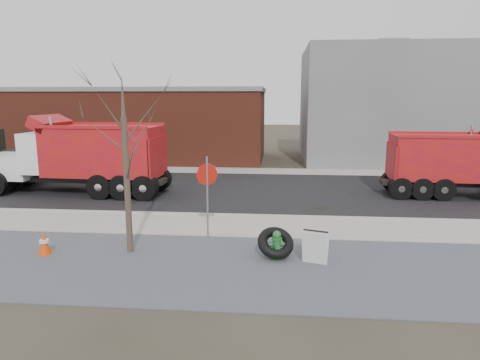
# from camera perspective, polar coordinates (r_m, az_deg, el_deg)

# --- Properties ---
(ground) EXTENTS (120.00, 120.00, 0.00)m
(ground) POSITION_cam_1_polar(r_m,az_deg,el_deg) (15.13, 0.54, -6.55)
(ground) COLOR #383328
(ground) RESTS_ON ground
(gravel_verge) EXTENTS (60.00, 5.00, 0.03)m
(gravel_verge) POSITION_cam_1_polar(r_m,az_deg,el_deg) (11.85, -0.83, -11.55)
(gravel_verge) COLOR slate
(gravel_verge) RESTS_ON ground
(sidewalk) EXTENTS (60.00, 2.50, 0.06)m
(sidewalk) POSITION_cam_1_polar(r_m,az_deg,el_deg) (15.36, 0.61, -6.17)
(sidewalk) COLOR #9E9B93
(sidewalk) RESTS_ON ground
(curb) EXTENTS (60.00, 0.15, 0.11)m
(curb) POSITION_cam_1_polar(r_m,az_deg,el_deg) (16.60, 0.97, -4.77)
(curb) COLOR #9E9B93
(curb) RESTS_ON ground
(road) EXTENTS (60.00, 9.40, 0.02)m
(road) POSITION_cam_1_polar(r_m,az_deg,el_deg) (21.21, 1.89, -1.43)
(road) COLOR black
(road) RESTS_ON ground
(far_sidewalk) EXTENTS (60.00, 2.00, 0.06)m
(far_sidewalk) POSITION_cam_1_polar(r_m,az_deg,el_deg) (26.80, 2.58, 1.20)
(far_sidewalk) COLOR #9E9B93
(far_sidewalk) RESTS_ON ground
(building_grey) EXTENTS (12.00, 10.00, 8.00)m
(building_grey) POSITION_cam_1_polar(r_m,az_deg,el_deg) (33.33, 18.99, 9.39)
(building_grey) COLOR gray
(building_grey) RESTS_ON ground
(building_brick) EXTENTS (20.20, 8.20, 5.30)m
(building_brick) POSITION_cam_1_polar(r_m,az_deg,el_deg) (33.36, -14.55, 7.32)
(building_brick) COLOR brown
(building_brick) RESTS_ON ground
(bare_tree) EXTENTS (3.20, 3.20, 5.20)m
(bare_tree) POSITION_cam_1_polar(r_m,az_deg,el_deg) (12.62, -15.10, 4.88)
(bare_tree) COLOR #382D23
(bare_tree) RESTS_ON ground
(fire_hydrant) EXTENTS (0.48, 0.47, 0.84)m
(fire_hydrant) POSITION_cam_1_polar(r_m,az_deg,el_deg) (12.36, 4.91, -8.77)
(fire_hydrant) COLOR #2D7735
(fire_hydrant) RESTS_ON ground
(truck_tire) EXTENTS (1.29, 1.26, 0.88)m
(truck_tire) POSITION_cam_1_polar(r_m,az_deg,el_deg) (12.39, 4.77, -8.35)
(truck_tire) COLOR black
(truck_tire) RESTS_ON ground
(stop_sign) EXTENTS (0.67, 0.36, 2.71)m
(stop_sign) POSITION_cam_1_polar(r_m,az_deg,el_deg) (13.74, -4.40, -0.41)
(stop_sign) COLOR gray
(stop_sign) RESTS_ON ground
(sandwich_board) EXTENTS (0.79, 0.62, 0.95)m
(sandwich_board) POSITION_cam_1_polar(r_m,az_deg,el_deg) (12.09, 10.00, -8.75)
(sandwich_board) COLOR silver
(sandwich_board) RESTS_ON ground
(traffic_cone_near) EXTENTS (0.36, 0.36, 0.68)m
(traffic_cone_near) POSITION_cam_1_polar(r_m,az_deg,el_deg) (13.87, -24.63, -7.74)
(traffic_cone_near) COLOR #EC4207
(traffic_cone_near) RESTS_ON ground
(dump_truck_red_a) EXTENTS (8.06, 2.51, 3.24)m
(dump_truck_red_a) POSITION_cam_1_polar(r_m,az_deg,el_deg) (22.18, 27.85, 2.16)
(dump_truck_red_a) COLOR black
(dump_truck_red_a) RESTS_ON ground
(dump_truck_red_b) EXTENTS (8.82, 2.87, 3.69)m
(dump_truck_red_b) POSITION_cam_1_polar(r_m,az_deg,el_deg) (21.67, -20.37, 3.17)
(dump_truck_red_b) COLOR black
(dump_truck_red_b) RESTS_ON ground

